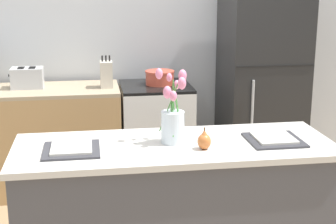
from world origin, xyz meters
TOP-DOWN VIEW (x-y plane):
  - back_wall at (0.00, 2.00)m, footprint 5.20×0.08m
  - kitchen_island at (0.00, 0.00)m, footprint 1.80×0.66m
  - back_counter at (-1.06, 1.60)m, footprint 1.68×0.60m
  - stove_range at (0.10, 1.60)m, footprint 0.60×0.61m
  - refrigerator at (1.05, 1.60)m, footprint 0.68×0.67m
  - flower_vase at (-0.01, 0.02)m, footprint 0.17×0.17m
  - pear_figurine at (0.14, -0.11)m, footprint 0.08×0.08m
  - plate_setting_left at (-0.57, -0.04)m, footprint 0.30×0.30m
  - plate_setting_right at (0.57, -0.04)m, footprint 0.30×0.30m
  - toaster at (-0.98, 1.64)m, footprint 0.28×0.18m
  - cooking_pot at (0.14, 1.61)m, footprint 0.25×0.25m
  - knife_block at (-0.32, 1.57)m, footprint 0.10×0.14m

SIDE VIEW (x-z plane):
  - kitchen_island at x=0.00m, z-range 0.00..0.90m
  - stove_range at x=0.10m, z-range 0.00..0.90m
  - back_counter at x=-1.06m, z-range 0.00..0.90m
  - refrigerator at x=1.05m, z-range 0.00..1.77m
  - plate_setting_left at x=-0.57m, z-range 0.89..0.92m
  - plate_setting_right at x=0.57m, z-range 0.89..0.92m
  - pear_figurine at x=0.14m, z-range 0.88..1.01m
  - cooking_pot at x=0.14m, z-range 0.89..1.03m
  - toaster at x=-0.98m, z-range 0.90..1.07m
  - knife_block at x=-0.32m, z-range 0.88..1.15m
  - flower_vase at x=-0.01m, z-range 0.83..1.25m
  - back_wall at x=0.00m, z-range 0.00..2.70m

